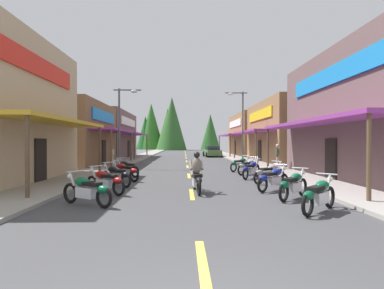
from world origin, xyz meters
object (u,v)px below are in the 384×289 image
motorcycle_parked_right_0 (319,195)px  pedestrian_by_shop (112,155)px  streetlamp_right (240,117)px  motorcycle_parked_right_1 (293,185)px  motorcycle_parked_left_1 (105,181)px  motorcycle_parked_right_5 (249,166)px  motorcycle_parked_left_0 (87,190)px  motorcycle_parked_right_2 (273,178)px  motorcycle_parked_left_3 (124,171)px  pedestrian_browsing (278,155)px  streetlamp_left (123,116)px  motorcycle_parked_right_6 (241,164)px  motorcycle_parked_right_3 (269,173)px  motorcycle_parked_left_2 (116,175)px  motorcycle_parked_left_4 (127,168)px  rider_cruising_lead (197,175)px  parked_car_curbside (212,152)px

motorcycle_parked_right_0 → pedestrian_by_shop: 19.25m
streetlamp_right → motorcycle_parked_right_1: streetlamp_right is taller
motorcycle_parked_right_0 → motorcycle_parked_left_1: bearing=110.8°
motorcycle_parked_right_0 → motorcycle_parked_right_5: (0.14, 9.80, 0.00)m
motorcycle_parked_right_0 → motorcycle_parked_left_0: same height
motorcycle_parked_right_2 → streetlamp_right: bearing=43.7°
motorcycle_parked_left_0 → motorcycle_parked_left_3: 5.88m
motorcycle_parked_left_1 → motorcycle_parked_left_3: same height
motorcycle_parked_left_3 → pedestrian_browsing: pedestrian_browsing is taller
streetlamp_left → motorcycle_parked_right_5: bearing=-28.0°
motorcycle_parked_right_6 → motorcycle_parked_right_3: bearing=-128.5°
motorcycle_parked_left_2 → pedestrian_browsing: pedestrian_browsing is taller
motorcycle_parked_left_4 → streetlamp_right: bearing=-87.7°
motorcycle_parked_left_0 → rider_cruising_lead: bearing=-113.4°
streetlamp_right → motorcycle_parked_left_4: size_ratio=3.84×
motorcycle_parked_left_0 → pedestrian_by_shop: 15.93m
motorcycle_parked_right_2 → motorcycle_parked_right_5: same height
motorcycle_parked_left_0 → motorcycle_parked_left_4: bearing=-55.7°
pedestrian_browsing → motorcycle_parked_left_2: bearing=-115.1°
motorcycle_parked_left_0 → motorcycle_parked_left_2: size_ratio=1.12×
motorcycle_parked_right_5 → rider_cruising_lead: (-3.37, -6.42, 0.17)m
motorcycle_parked_left_0 → motorcycle_parked_left_4: 7.84m
motorcycle_parked_right_1 → motorcycle_parked_right_5: bearing=42.8°
motorcycle_parked_right_2 → streetlamp_left: bearing=86.4°
parked_car_curbside → motorcycle_parked_left_2: bearing=162.0°
motorcycle_parked_right_2 → motorcycle_parked_right_3: (0.44, 2.11, 0.00)m
motorcycle_parked_right_0 → parked_car_curbside: parked_car_curbside is taller
motorcycle_parked_left_1 → parked_car_curbside: bearing=-66.7°
motorcycle_parked_left_2 → motorcycle_parked_right_6: bearing=-93.7°
streetlamp_right → rider_cruising_lead: (-4.54, -15.67, -3.50)m
motorcycle_parked_left_3 → parked_car_curbside: bearing=-66.0°
motorcycle_parked_right_3 → motorcycle_parked_left_0: 8.42m
motorcycle_parked_left_2 → pedestrian_browsing: 12.08m
streetlamp_right → motorcycle_parked_right_2: bearing=-95.5°
motorcycle_parked_right_0 → motorcycle_parked_right_5: size_ratio=0.97×
motorcycle_parked_left_0 → motorcycle_parked_right_6: bearing=-89.6°
motorcycle_parked_right_5 → rider_cruising_lead: 7.25m
motorcycle_parked_right_5 → motorcycle_parked_right_3: bearing=-130.4°
motorcycle_parked_right_1 → pedestrian_browsing: 11.02m
motorcycle_parked_right_3 → pedestrian_by_shop: pedestrian_by_shop is taller
motorcycle_parked_right_1 → pedestrian_by_shop: size_ratio=1.02×
streetlamp_right → motorcycle_parked_right_1: bearing=-94.4°
motorcycle_parked_right_0 → motorcycle_parked_left_0: (-6.66, 1.05, 0.00)m
streetlamp_left → motorcycle_parked_right_0: size_ratio=3.63×
motorcycle_parked_right_3 → motorcycle_parked_left_4: (-7.18, 3.05, 0.00)m
motorcycle_parked_left_3 → motorcycle_parked_left_2: bearing=128.2°
pedestrian_browsing → rider_cruising_lead: bearing=-96.3°
motorcycle_parked_left_4 → pedestrian_browsing: (9.67, 3.74, 0.56)m
motorcycle_parked_right_0 → rider_cruising_lead: 4.67m
motorcycle_parked_right_6 → motorcycle_parked_left_0: bearing=-163.0°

